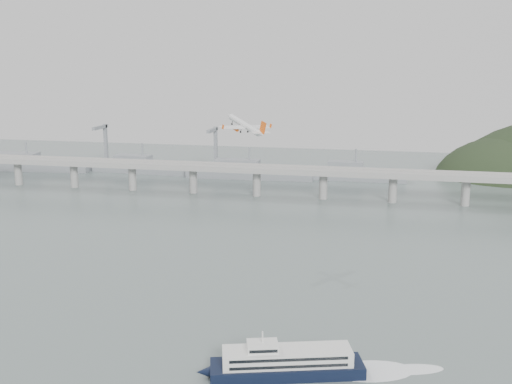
# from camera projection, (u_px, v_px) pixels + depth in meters

# --- Properties ---
(ground) EXTENTS (900.00, 900.00, 0.00)m
(ground) POSITION_uv_depth(u_px,v_px,m) (229.00, 302.00, 255.17)
(ground) COLOR slate
(ground) RESTS_ON ground
(bridge) EXTENTS (800.00, 22.00, 23.90)m
(bridge) POSITION_uv_depth(u_px,v_px,m) (295.00, 174.00, 442.53)
(bridge) COLOR gray
(bridge) RESTS_ON ground
(distant_fleet) EXTENTS (453.00, 60.90, 40.00)m
(distant_fleet) POSITION_uv_depth(u_px,v_px,m) (135.00, 167.00, 538.23)
(distant_fleet) COLOR gray
(distant_fleet) RESTS_ON ground
(ferry) EXTENTS (80.82, 31.55, 15.59)m
(ferry) POSITION_uv_depth(u_px,v_px,m) (287.00, 363.00, 195.59)
(ferry) COLOR black
(ferry) RESTS_ON ground
(airliner) EXTENTS (27.57, 26.24, 11.26)m
(airliner) POSITION_uv_depth(u_px,v_px,m) (245.00, 126.00, 304.18)
(airliner) COLOR silver
(airliner) RESTS_ON ground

